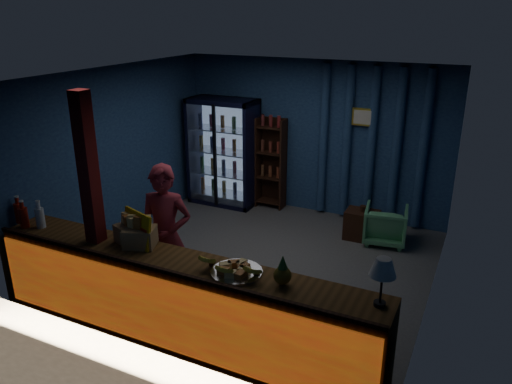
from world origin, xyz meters
The scene contains 19 objects.
ground centered at (0.00, 0.00, 0.00)m, with size 4.60×4.60×0.00m, color #515154.
room_walls centered at (0.00, 0.00, 1.57)m, with size 4.60×4.60×4.60m.
counter centered at (0.00, -1.91, 0.48)m, with size 4.40×0.57×0.99m.
support_post centered at (-1.05, -1.90, 1.30)m, with size 0.16×0.16×2.60m, color maroon.
beverage_cooler centered at (-1.55, 1.92, 0.93)m, with size 1.20×0.62×1.90m.
bottle_shelf centered at (-0.70, 2.06, 0.79)m, with size 0.50×0.28×1.60m.
curtain_folds centered at (1.00, 2.14, 1.30)m, with size 1.74×0.14×2.50m.
framed_picture centered at (0.85, 2.10, 1.75)m, with size 0.36×0.04×0.28m.
shopkeeper centered at (-0.53, -1.34, 0.86)m, with size 0.63×0.41×1.72m, color #9C2A38.
green_chair centered at (1.47, 1.43, 0.29)m, with size 0.61×0.63×0.57m, color #53A66D.
side_table centered at (1.11, 1.41, 0.23)m, with size 0.50×0.37×0.54m.
yellow_sign centered at (-0.57, -1.79, 1.14)m, with size 0.48×0.24×0.38m.
soda_bottles centered at (-2.05, -1.94, 1.08)m, with size 0.45×0.18×0.33m.
snack_box_left centered at (-0.53, -1.80, 1.07)m, with size 0.40×0.36×0.34m.
snack_box_centre centered at (-0.68, -1.77, 1.07)m, with size 0.38×0.35×0.33m.
pastry_tray centered at (0.68, -1.88, 0.98)m, with size 0.51×0.51×0.08m.
banana_bunches centered at (0.64, -1.91, 1.03)m, with size 0.71×0.28×0.16m.
table_lamp centered at (2.05, -1.83, 1.30)m, with size 0.23×0.23×0.45m.
pineapple centered at (1.16, -1.87, 1.07)m, with size 0.17×0.17×0.29m.
Camera 1 is at (2.69, -5.62, 3.35)m, focal length 35.00 mm.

